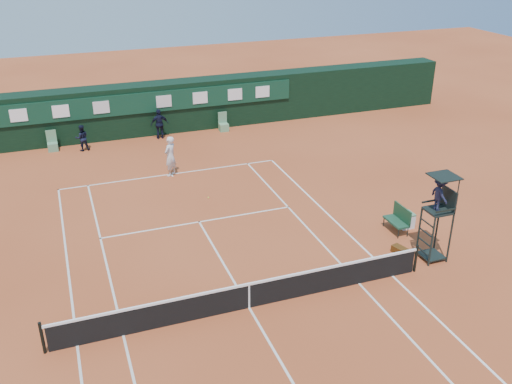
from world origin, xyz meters
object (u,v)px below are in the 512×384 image
(umpire_chair, at_px, (439,200))
(tennis_net, at_px, (249,295))
(cooler, at_px, (406,220))
(player, at_px, (170,156))
(player_bench, at_px, (399,218))

(umpire_chair, bearing_deg, tennis_net, -175.94)
(tennis_net, distance_m, cooler, 8.57)
(tennis_net, xyz_separation_m, player, (-0.02, 11.78, 0.52))
(player, bearing_deg, tennis_net, 48.39)
(tennis_net, xyz_separation_m, cooler, (8.02, 3.02, -0.18))
(umpire_chair, distance_m, player_bench, 2.96)
(umpire_chair, height_order, cooler, umpire_chair)
(tennis_net, bearing_deg, player, 90.09)
(cooler, xyz_separation_m, player, (-8.03, 8.75, 0.70))
(player_bench, xyz_separation_m, cooler, (0.50, 0.19, -0.27))
(tennis_net, xyz_separation_m, player_bench, (7.51, 2.84, 0.09))
(tennis_net, distance_m, umpire_chair, 7.77)
(cooler, bearing_deg, tennis_net, -159.34)
(umpire_chair, xyz_separation_m, player, (-7.52, 11.24, -1.43))
(player, bearing_deg, umpire_chair, 82.07)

